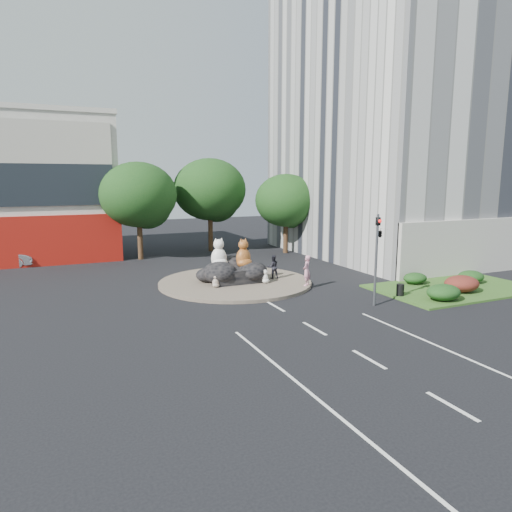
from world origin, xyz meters
The scene contains 22 objects.
ground centered at (0.00, 0.00, 0.00)m, with size 120.00×120.00×0.00m, color black.
roundabout_island centered at (0.00, 10.00, 0.10)m, with size 10.00×10.00×0.20m, color brown.
rock_plinth centered at (0.00, 10.00, 0.65)m, with size 3.20×2.60×0.90m, color black, non-canonical shape.
office_tower centered at (20.00, 16.00, 17.50)m, with size 20.00×20.00×35.00m, color silver.
grass_verge centered at (12.00, 3.00, 0.06)m, with size 10.00×6.00×0.12m, color #29521B.
tree_left centered at (-3.93, 22.06, 5.25)m, with size 6.46×6.46×8.27m.
tree_mid centered at (3.07, 24.06, 5.56)m, with size 6.84×6.84×8.76m.
tree_right centered at (9.07, 20.06, 4.63)m, with size 5.70×5.70×7.30m.
hedge_near_green centered at (9.00, 1.00, 0.57)m, with size 2.00×1.60×0.90m, color #113713.
hedge_red centered at (11.50, 2.00, 0.61)m, with size 2.20×1.76×0.99m, color #4B2114.
hedge_mid_green centered at (14.00, 3.50, 0.53)m, with size 1.80×1.44×0.81m, color #113713.
hedge_back_green centered at (10.50, 4.80, 0.48)m, with size 1.60×1.28×0.72m, color #113713.
traffic_light centered at (5.10, 2.00, 3.62)m, with size 0.44×1.24×5.00m.
street_lamp centered at (12.82, 8.00, 4.55)m, with size 2.34×0.22×8.06m.
cat_white centered at (-1.00, 10.33, 2.09)m, with size 1.19×1.03×1.98m, color white, non-canonical shape.
cat_tabby centered at (0.49, 9.75, 2.07)m, with size 1.16×1.01×1.94m, color #B66726, non-canonical shape.
kitten_calico centered at (-1.77, 8.81, 0.62)m, with size 0.50×0.43×0.84m, color silver, non-canonical shape.
kitten_white centered at (1.55, 8.65, 0.65)m, with size 0.54×0.47×0.90m, color silver, non-canonical shape.
pedestrian_pink centered at (3.63, 6.95, 1.16)m, with size 0.70×0.46×1.92m, color pink.
pedestrian_dark centered at (2.63, 9.69, 0.99)m, with size 0.77×0.60×1.59m, color black.
parked_car centered at (-14.60, 22.94, 0.80)m, with size 1.69×4.84×1.59m, color #9D9FA5.
litter_bin centered at (7.50, 2.80, 0.46)m, with size 0.44×0.44×0.68m, color black.
Camera 1 is at (-10.74, -17.36, 6.85)m, focal length 32.00 mm.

